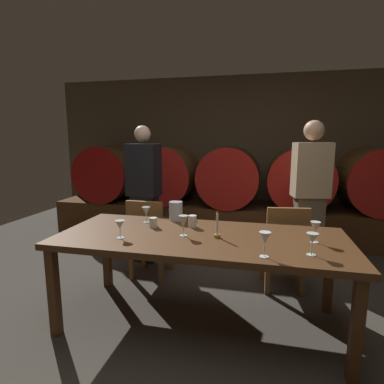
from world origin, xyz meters
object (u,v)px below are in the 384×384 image
(wine_glass_right, at_px, (312,239))
(cup_right, at_px, (192,221))
(chair_right, at_px, (284,244))
(pitcher, at_px, (176,211))
(wine_glass_center_right, at_px, (265,239))
(candle_center, at_px, (217,230))
(wine_barrel_left, at_px, (169,174))
(dining_table, at_px, (200,243))
(wine_barrel_far_left, at_px, (111,173))
(wine_barrel_far_right, at_px, (373,180))
(guest_right, at_px, (310,197))
(wine_glass_center_left, at_px, (183,222))
(wine_barrel_right, at_px, (298,178))
(wine_barrel_center, at_px, (230,176))
(guest_left, at_px, (144,194))
(wine_glass_left, at_px, (146,211))
(wine_glass_far_right, at_px, (315,228))
(wine_glass_far_left, at_px, (120,225))
(cup_left, at_px, (153,222))
(chair_left, at_px, (149,235))

(wine_glass_right, relative_size, cup_right, 1.47)
(chair_right, relative_size, pitcher, 4.94)
(chair_right, height_order, wine_glass_center_right, wine_glass_center_right)
(pitcher, bearing_deg, candle_center, -43.16)
(wine_barrel_left, relative_size, wine_glass_right, 6.21)
(dining_table, bearing_deg, wine_barrel_far_left, 130.15)
(wine_barrel_far_right, bearing_deg, guest_right, -130.59)
(guest_right, height_order, wine_glass_right, guest_right)
(guest_right, xyz_separation_m, wine_glass_center_left, (-1.11, -1.28, -0.01))
(wine_barrel_right, height_order, dining_table, wine_barrel_right)
(wine_barrel_center, relative_size, wine_barrel_far_right, 1.00)
(cup_right, bearing_deg, dining_table, -61.71)
(guest_left, bearing_deg, wine_barrel_right, -140.29)
(wine_glass_center_left, bearing_deg, pitcher, 112.92)
(wine_glass_center_right, relative_size, wine_glass_right, 1.12)
(wine_glass_left, xyz_separation_m, cup_right, (0.45, -0.05, -0.06))
(wine_barrel_far_left, xyz_separation_m, candle_center, (2.16, -2.42, -0.13))
(guest_right, distance_m, pitcher, 1.55)
(wine_glass_center_left, bearing_deg, cup_right, 86.96)
(wine_glass_right, bearing_deg, wine_glass_center_right, -161.42)
(candle_center, xyz_separation_m, wine_glass_far_right, (0.72, 0.05, 0.05))
(pitcher, xyz_separation_m, wine_glass_far_right, (1.18, -0.38, 0.02))
(wine_glass_far_left, bearing_deg, cup_left, 66.21)
(dining_table, xyz_separation_m, guest_left, (-0.94, 1.15, 0.17))
(wine_barrel_center, distance_m, guest_left, 1.55)
(chair_left, height_order, wine_glass_left, wine_glass_left)
(chair_left, bearing_deg, wine_barrel_left, -78.59)
(pitcher, bearing_deg, wine_barrel_far_left, 130.52)
(guest_left, height_order, wine_glass_left, guest_left)
(guest_left, xyz_separation_m, candle_center, (1.07, -1.17, -0.04))
(dining_table, relative_size, chair_right, 2.60)
(wine_glass_center_left, relative_size, wine_glass_right, 1.10)
(chair_right, xyz_separation_m, guest_left, (-1.64, 0.43, 0.37))
(chair_left, bearing_deg, guest_left, -62.09)
(dining_table, relative_size, wine_glass_left, 15.58)
(wine_barrel_right, xyz_separation_m, wine_glass_right, (-0.18, -2.65, -0.08))
(wine_glass_left, bearing_deg, wine_glass_right, -20.54)
(wine_glass_far_right, bearing_deg, wine_glass_left, 170.51)
(wine_barrel_center, bearing_deg, wine_barrel_far_right, 0.00)
(wine_glass_center_right, distance_m, wine_glass_far_right, 0.52)
(cup_left, bearing_deg, wine_glass_center_right, -27.08)
(wine_barrel_left, distance_m, candle_center, 2.68)
(guest_left, relative_size, guest_right, 0.98)
(wine_barrel_right, relative_size, chair_left, 1.07)
(wine_barrel_left, bearing_deg, wine_glass_center_left, -70.09)
(chair_left, relative_size, candle_center, 4.05)
(wine_barrel_far_right, bearing_deg, wine_barrel_center, 180.00)
(guest_right, bearing_deg, chair_right, 50.82)
(wine_barrel_far_right, distance_m, wine_glass_left, 3.32)
(wine_glass_far_left, bearing_deg, wine_barrel_center, 77.71)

